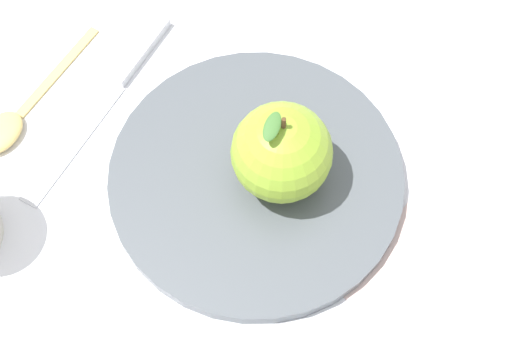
% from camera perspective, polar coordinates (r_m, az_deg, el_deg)
% --- Properties ---
extents(ground_plane, '(2.40, 2.40, 0.00)m').
position_cam_1_polar(ground_plane, '(0.63, -2.62, -0.45)').
color(ground_plane, silver).
extents(dinner_plate, '(0.25, 0.25, 0.01)m').
position_cam_1_polar(dinner_plate, '(0.62, -0.00, -0.48)').
color(dinner_plate, '#4C5156').
rests_on(dinner_plate, ground_plane).
extents(apple, '(0.08, 0.08, 0.09)m').
position_cam_1_polar(apple, '(0.58, 2.03, 1.42)').
color(apple, '#8CB22D').
rests_on(apple, dinner_plate).
extents(knife, '(0.20, 0.13, 0.01)m').
position_cam_1_polar(knife, '(0.68, -11.20, 6.36)').
color(knife, silver).
rests_on(knife, ground_plane).
extents(spoon, '(0.15, 0.10, 0.01)m').
position_cam_1_polar(spoon, '(0.69, -18.61, 3.82)').
color(spoon, '#D8B766').
rests_on(spoon, ground_plane).
extents(linen_napkin, '(0.19, 0.16, 0.00)m').
position_cam_1_polar(linen_napkin, '(0.62, 14.87, -6.80)').
color(linen_napkin, beige).
rests_on(linen_napkin, ground_plane).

